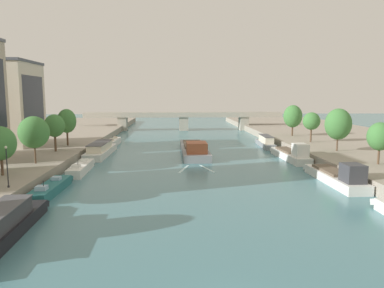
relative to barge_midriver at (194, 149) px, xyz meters
The scene contains 22 objects.
quay_right 36.85m from the barge_midriver, ahead, with size 36.00×170.00×1.66m, color gray.
barge_midriver is the anchor object (origin of this frame).
wake_behind_barge 14.64m from the barge_midriver, 92.46° to the right, with size 5.60×5.89×0.03m.
moored_boat_left_lone 45.34m from the barge_midriver, 112.95° to the right, with size 3.23×15.44×2.60m.
moored_boat_left_midway 33.10m from the barge_midriver, 123.70° to the right, with size 2.28×10.70×2.19m.
moored_boat_left_second 23.91m from the barge_midriver, 137.85° to the right, with size 2.30×10.78×2.33m.
moored_boat_left_near 17.77m from the barge_midriver, behind, with size 3.68×16.36×2.56m.
moored_boat_left_end 22.20m from the barge_midriver, 142.30° to the left, with size 1.90×10.34×2.40m.
moored_boat_right_lone 30.19m from the barge_midriver, 55.65° to the right, with size 3.10×14.59×3.35m.
moored_boat_right_second 18.33m from the barge_midriver, 24.01° to the right, with size 3.26×14.96×3.40m.
moored_boat_right_midway 18.67m from the barge_midriver, 28.85° to the left, with size 2.76×12.55×2.53m.
tree_left_nearest 35.74m from the barge_midriver, 134.57° to the right, with size 3.67×3.67×6.00m.
tree_left_far 29.97m from the barge_midriver, 143.53° to the right, with size 4.26×4.26×6.76m.
tree_left_end_of_row 25.74m from the barge_midriver, 165.60° to the right, with size 3.45×3.45×6.43m.
tree_left_second 25.05m from the barge_midriver, behind, with size 3.54×3.54×7.04m.
tree_right_third 32.70m from the barge_midriver, 39.70° to the right, with size 3.47×3.47×5.95m.
tree_right_distant 26.45m from the barge_midriver, 19.07° to the right, with size 4.49×4.49×7.41m.
tree_right_far 25.27m from the barge_midriver, ahead, with size 3.51×3.51×6.15m.
tree_right_by_lamp 29.41m from the barge_midriver, 32.37° to the left, with size 4.38×4.38×7.30m.
lamppost_left_bank 38.12m from the barge_midriver, 124.53° to the right, with size 0.28×0.28×4.45m.
building_left_far_end 37.27m from the barge_midriver, behind, with size 10.71×13.15×16.19m.
bridge_far 47.10m from the barge_midriver, 90.79° to the left, with size 62.89×4.40×5.81m.
Camera 1 is at (-3.37, -17.00, 11.44)m, focal length 34.17 mm.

